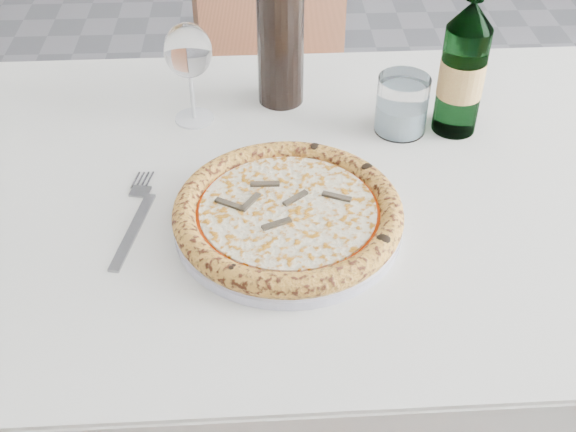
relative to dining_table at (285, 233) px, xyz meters
name	(u,v)px	position (x,y,z in m)	size (l,w,h in m)	color
dining_table	(285,233)	(0.00, 0.00, 0.00)	(1.34, 0.80, 0.76)	brown
chair_far	(288,68)	(0.04, 0.76, -0.13)	(0.51, 0.51, 0.93)	brown
plate	(288,222)	(0.00, -0.10, 0.11)	(0.30, 0.30, 0.02)	silver
pizza	(288,212)	(0.00, -0.10, 0.12)	(0.30, 0.30, 0.03)	tan
fork	(135,219)	(-0.21, -0.07, 0.10)	(0.05, 0.22, 0.00)	gray
wine_glass	(188,53)	(-0.14, 0.17, 0.22)	(0.07, 0.07, 0.16)	silver
tumbler	(402,108)	(0.19, 0.13, 0.14)	(0.08, 0.08, 0.09)	white
beer_bottle	(463,68)	(0.27, 0.13, 0.20)	(0.07, 0.07, 0.27)	#2F5B38
wine_bottle	(280,27)	(0.00, 0.23, 0.23)	(0.08, 0.08, 0.31)	black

